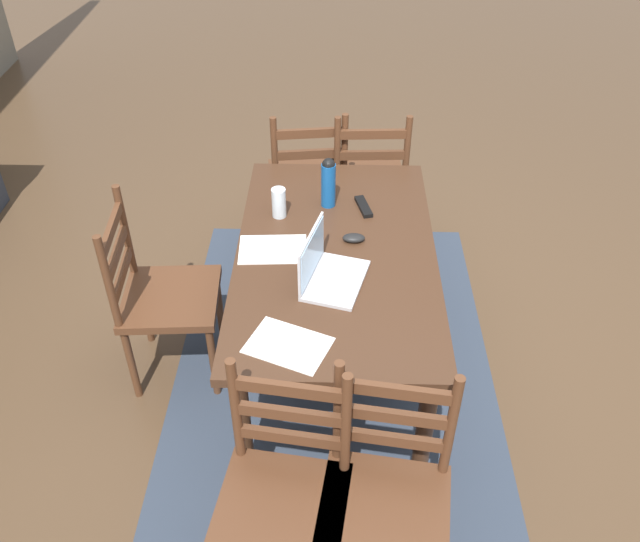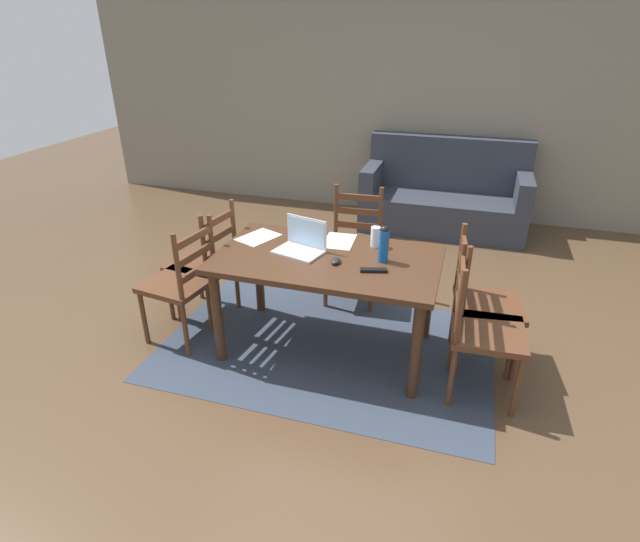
{
  "view_description": "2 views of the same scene",
  "coord_description": "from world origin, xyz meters",
  "px_view_note": "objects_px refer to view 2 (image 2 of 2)",
  "views": [
    {
      "loc": [
        -2.34,
        0.01,
        2.52
      ],
      "look_at": [
        -0.01,
        0.07,
        0.64
      ],
      "focal_mm": 37.73,
      "sensor_mm": 36.0,
      "label": 1
    },
    {
      "loc": [
        0.86,
        -2.95,
        2.17
      ],
      "look_at": [
        -0.01,
        -0.12,
        0.69
      ],
      "focal_mm": 28.14,
      "sensor_mm": 36.0,
      "label": 2
    }
  ],
  "objects_px": {
    "water_bottle": "(384,243)",
    "laptop": "(302,243)",
    "chair_right_far": "(482,303)",
    "tv_remote": "(374,270)",
    "computer_mouse": "(336,261)",
    "couch": "(444,197)",
    "dining_table": "(327,269)",
    "chair_right_near": "(481,330)",
    "chair_left_far": "(205,263)",
    "drinking_glass": "(375,237)",
    "chair_left_near": "(182,283)",
    "chair_far_head": "(354,248)"
  },
  "relations": [
    {
      "from": "chair_right_far",
      "to": "computer_mouse",
      "type": "relative_size",
      "value": 9.5
    },
    {
      "from": "chair_left_near",
      "to": "couch",
      "type": "height_order",
      "value": "couch"
    },
    {
      "from": "chair_right_far",
      "to": "chair_left_near",
      "type": "bearing_deg",
      "value": -170.47
    },
    {
      "from": "couch",
      "to": "drinking_glass",
      "type": "bearing_deg",
      "value": -97.52
    },
    {
      "from": "laptop",
      "to": "water_bottle",
      "type": "xyz_separation_m",
      "value": [
        0.57,
        -0.0,
        0.07
      ]
    },
    {
      "from": "chair_far_head",
      "to": "chair_left_far",
      "type": "bearing_deg",
      "value": -148.46
    },
    {
      "from": "couch",
      "to": "drinking_glass",
      "type": "distance_m",
      "value": 2.51
    },
    {
      "from": "water_bottle",
      "to": "laptop",
      "type": "bearing_deg",
      "value": 179.73
    },
    {
      "from": "chair_right_far",
      "to": "drinking_glass",
      "type": "height_order",
      "value": "chair_right_far"
    },
    {
      "from": "dining_table",
      "to": "tv_remote",
      "type": "xyz_separation_m",
      "value": [
        0.35,
        -0.13,
        0.11
      ]
    },
    {
      "from": "chair_right_near",
      "to": "chair_right_far",
      "type": "height_order",
      "value": "same"
    },
    {
      "from": "chair_right_near",
      "to": "chair_right_far",
      "type": "distance_m",
      "value": 0.35
    },
    {
      "from": "chair_left_near",
      "to": "chair_right_near",
      "type": "xyz_separation_m",
      "value": [
        2.09,
        0.0,
        0.0
      ]
    },
    {
      "from": "chair_left_near",
      "to": "tv_remote",
      "type": "bearing_deg",
      "value": 2.16
    },
    {
      "from": "couch",
      "to": "water_bottle",
      "type": "distance_m",
      "value": 2.74
    },
    {
      "from": "chair_left_far",
      "to": "chair_right_far",
      "type": "xyz_separation_m",
      "value": [
        2.09,
        0.0,
        0.0
      ]
    },
    {
      "from": "chair_far_head",
      "to": "water_bottle",
      "type": "xyz_separation_m",
      "value": [
        0.37,
        -0.77,
        0.41
      ]
    },
    {
      "from": "chair_left_near",
      "to": "laptop",
      "type": "distance_m",
      "value": 0.94
    },
    {
      "from": "chair_right_far",
      "to": "computer_mouse",
      "type": "height_order",
      "value": "chair_right_far"
    },
    {
      "from": "chair_left_far",
      "to": "drinking_glass",
      "type": "distance_m",
      "value": 1.37
    },
    {
      "from": "laptop",
      "to": "computer_mouse",
      "type": "height_order",
      "value": "laptop"
    },
    {
      "from": "chair_right_far",
      "to": "water_bottle",
      "type": "distance_m",
      "value": 0.8
    },
    {
      "from": "chair_left_near",
      "to": "drinking_glass",
      "type": "distance_m",
      "value": 1.44
    },
    {
      "from": "chair_left_far",
      "to": "computer_mouse",
      "type": "relative_size",
      "value": 9.5
    },
    {
      "from": "drinking_glass",
      "to": "water_bottle",
      "type": "bearing_deg",
      "value": -66.64
    },
    {
      "from": "chair_right_far",
      "to": "water_bottle",
      "type": "xyz_separation_m",
      "value": [
        -0.67,
        -0.13,
        0.41
      ]
    },
    {
      "from": "chair_left_near",
      "to": "chair_left_far",
      "type": "height_order",
      "value": "same"
    },
    {
      "from": "tv_remote",
      "to": "chair_far_head",
      "type": "bearing_deg",
      "value": 5.59
    },
    {
      "from": "laptop",
      "to": "chair_left_far",
      "type": "bearing_deg",
      "value": 171.58
    },
    {
      "from": "computer_mouse",
      "to": "water_bottle",
      "type": "bearing_deg",
      "value": 21.26
    },
    {
      "from": "couch",
      "to": "computer_mouse",
      "type": "bearing_deg",
      "value": -100.44
    },
    {
      "from": "laptop",
      "to": "dining_table",
      "type": "bearing_deg",
      "value": -12.64
    },
    {
      "from": "chair_right_far",
      "to": "tv_remote",
      "type": "bearing_deg",
      "value": -156.89
    },
    {
      "from": "drinking_glass",
      "to": "computer_mouse",
      "type": "bearing_deg",
      "value": -119.02
    },
    {
      "from": "chair_right_far",
      "to": "tv_remote",
      "type": "xyz_separation_m",
      "value": [
        -0.7,
        -0.3,
        0.29
      ]
    },
    {
      "from": "couch",
      "to": "chair_right_near",
      "type": "bearing_deg",
      "value": -81.21
    },
    {
      "from": "chair_far_head",
      "to": "drinking_glass",
      "type": "xyz_separation_m",
      "value": [
        0.28,
        -0.54,
        0.35
      ]
    },
    {
      "from": "chair_far_head",
      "to": "water_bottle",
      "type": "bearing_deg",
      "value": -64.02
    },
    {
      "from": "dining_table",
      "to": "computer_mouse",
      "type": "xyz_separation_m",
      "value": [
        0.08,
        -0.08,
        0.11
      ]
    },
    {
      "from": "laptop",
      "to": "tv_remote",
      "type": "distance_m",
      "value": 0.57
    },
    {
      "from": "chair_right_near",
      "to": "water_bottle",
      "type": "xyz_separation_m",
      "value": [
        -0.67,
        0.22,
        0.41
      ]
    },
    {
      "from": "laptop",
      "to": "chair_right_near",
      "type": "bearing_deg",
      "value": -10.11
    },
    {
      "from": "chair_right_far",
      "to": "drinking_glass",
      "type": "relative_size",
      "value": 6.58
    },
    {
      "from": "tv_remote",
      "to": "computer_mouse",
      "type": "bearing_deg",
      "value": 64.41
    },
    {
      "from": "chair_far_head",
      "to": "chair_right_far",
      "type": "relative_size",
      "value": 1.0
    },
    {
      "from": "chair_left_far",
      "to": "tv_remote",
      "type": "relative_size",
      "value": 5.59
    },
    {
      "from": "chair_right_near",
      "to": "tv_remote",
      "type": "relative_size",
      "value": 5.59
    },
    {
      "from": "couch",
      "to": "chair_far_head",
      "type": "bearing_deg",
      "value": -107.43
    },
    {
      "from": "chair_right_near",
      "to": "dining_table",
      "type": "bearing_deg",
      "value": 170.37
    },
    {
      "from": "dining_table",
      "to": "laptop",
      "type": "height_order",
      "value": "laptop"
    }
  ]
}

